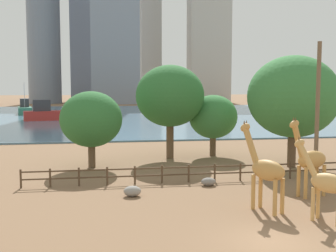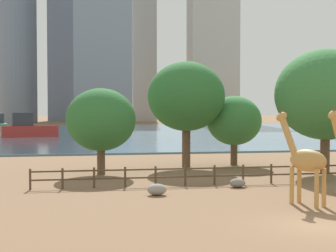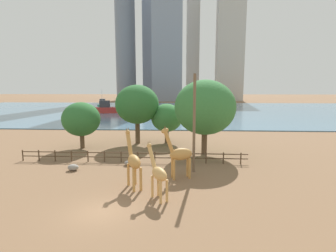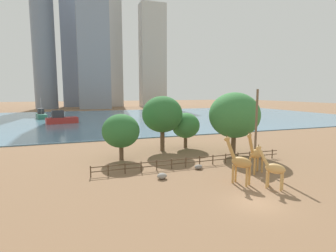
# 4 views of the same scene
# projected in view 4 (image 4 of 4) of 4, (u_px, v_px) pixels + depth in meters

# --- Properties ---
(ground_plane) EXTENTS (400.00, 400.00, 0.00)m
(ground_plane) POSITION_uv_depth(u_px,v_px,m) (116.00, 118.00, 97.28)
(ground_plane) COLOR brown
(harbor_water) EXTENTS (180.00, 86.00, 0.20)m
(harbor_water) POSITION_uv_depth(u_px,v_px,m) (117.00, 118.00, 94.47)
(harbor_water) COLOR slate
(harbor_water) RESTS_ON ground
(giraffe_tall) EXTENTS (2.08, 3.17, 5.00)m
(giraffe_tall) POSITION_uv_depth(u_px,v_px,m) (240.00, 162.00, 27.05)
(giraffe_tall) COLOR #C18C47
(giraffe_tall) RESTS_ON ground
(giraffe_companion) EXTENTS (3.10, 1.53, 5.08)m
(giraffe_companion) POSITION_uv_depth(u_px,v_px,m) (256.00, 154.00, 30.62)
(giraffe_companion) COLOR #C18C47
(giraffe_companion) RESTS_ON ground
(giraffe_young) EXTENTS (2.13, 2.84, 4.30)m
(giraffe_young) POSITION_uv_depth(u_px,v_px,m) (273.00, 168.00, 25.77)
(giraffe_young) COLOR tan
(giraffe_young) RESTS_ON ground
(utility_pole) EXTENTS (0.28, 0.28, 9.88)m
(utility_pole) POSITION_uv_depth(u_px,v_px,m) (256.00, 129.00, 32.61)
(utility_pole) COLOR brown
(utility_pole) RESTS_ON ground
(boulder_near_fence) EXTENTS (1.11, 0.89, 0.67)m
(boulder_near_fence) POSITION_uv_depth(u_px,v_px,m) (162.00, 176.00, 28.83)
(boulder_near_fence) COLOR gray
(boulder_near_fence) RESTS_ON ground
(boulder_by_pole) EXTENTS (1.03, 0.76, 0.57)m
(boulder_by_pole) POSITION_uv_depth(u_px,v_px,m) (198.00, 167.00, 32.51)
(boulder_by_pole) COLOR gray
(boulder_by_pole) RESTS_ON ground
(enclosure_fence) EXTENTS (26.12, 0.14, 1.30)m
(enclosure_fence) POSITION_uv_depth(u_px,v_px,m) (194.00, 161.00, 33.64)
(enclosure_fence) COLOR #4C3826
(enclosure_fence) RESTS_ON ground
(tree_left_large) EXTENTS (5.25, 5.25, 6.49)m
(tree_left_large) POSITION_uv_depth(u_px,v_px,m) (121.00, 131.00, 36.65)
(tree_left_large) COLOR brown
(tree_left_large) RESTS_ON ground
(tree_center_broad) EXTENTS (4.76, 4.76, 6.04)m
(tree_center_broad) POSITION_uv_depth(u_px,v_px,m) (186.00, 126.00, 44.51)
(tree_center_broad) COLOR brown
(tree_center_broad) RESTS_ON ground
(tree_right_tall) EXTENTS (6.51, 6.51, 8.91)m
(tree_right_tall) POSITION_uv_depth(u_px,v_px,m) (162.00, 114.00, 42.14)
(tree_right_tall) COLOR brown
(tree_right_tall) RESTS_ON ground
(tree_left_small) EXTENTS (7.70, 7.70, 9.50)m
(tree_left_small) POSITION_uv_depth(u_px,v_px,m) (234.00, 115.00, 39.85)
(tree_left_small) COLOR brown
(tree_left_small) RESTS_ON ground
(boat_ferry) EXTENTS (4.53, 8.60, 7.36)m
(boat_ferry) POSITION_uv_depth(u_px,v_px,m) (41.00, 115.00, 93.27)
(boat_ferry) COLOR #337259
(boat_ferry) RESTS_ON harbor_water
(boat_sailboat) EXTENTS (9.42, 4.99, 3.94)m
(boat_sailboat) POSITION_uv_depth(u_px,v_px,m) (61.00, 119.00, 78.49)
(boat_sailboat) COLOR #B22D28
(boat_sailboat) RESTS_ON harbor_water
(skyline_tower_needle) EXTENTS (8.30, 11.94, 69.14)m
(skyline_tower_needle) POSITION_uv_depth(u_px,v_px,m) (115.00, 55.00, 175.72)
(skyline_tower_needle) COLOR #ADA89E
(skyline_tower_needle) RESTS_ON ground
(skyline_block_central) EXTENTS (16.74, 9.96, 69.90)m
(skyline_block_central) POSITION_uv_depth(u_px,v_px,m) (75.00, 53.00, 169.82)
(skyline_block_central) COLOR slate
(skyline_block_central) RESTS_ON ground
(skyline_tower_glass) EXTENTS (16.16, 9.85, 65.13)m
(skyline_tower_glass) POSITION_uv_depth(u_px,v_px,m) (153.00, 56.00, 169.54)
(skyline_tower_glass) COLOR #B7B2A8
(skyline_tower_glass) RESTS_ON ground
(skyline_block_left) EXTENTS (12.21, 12.21, 107.84)m
(skyline_block_left) POSITION_uv_depth(u_px,v_px,m) (42.00, 11.00, 144.49)
(skyline_block_left) COLOR slate
(skyline_block_left) RESTS_ON ground
(skyline_block_right) EXTENTS (17.44, 13.38, 93.19)m
(skyline_block_right) POSITION_uv_depth(u_px,v_px,m) (92.00, 26.00, 147.78)
(skyline_block_right) COLOR gray
(skyline_block_right) RESTS_ON ground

